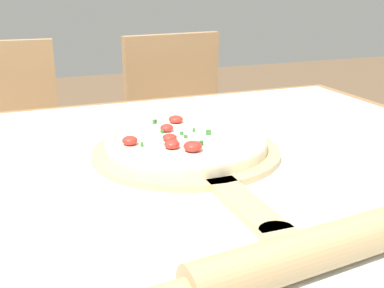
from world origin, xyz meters
TOP-DOWN VIEW (x-y plane):
  - dining_table at (0.00, 0.00)m, footprint 1.24×1.00m
  - towel_cloth at (0.00, 0.00)m, footprint 1.16×0.92m
  - pizza_peel at (0.00, 0.01)m, footprint 0.34×0.52m
  - pizza at (-0.00, 0.03)m, footprint 0.29×0.29m
  - rolling_pin at (0.01, -0.36)m, footprint 0.43×0.09m
  - chair_left at (-0.33, 0.88)m, footprint 0.42×0.42m
  - chair_right at (0.30, 0.88)m, footprint 0.44×0.44m

SIDE VIEW (x-z plane):
  - chair_left at x=-0.33m, z-range 0.07..0.94m
  - chair_right at x=0.30m, z-range 0.07..0.94m
  - dining_table at x=0.00m, z-range 0.27..1.02m
  - towel_cloth at x=0.00m, z-range 0.75..0.76m
  - pizza_peel at x=0.00m, z-range 0.76..0.77m
  - rolling_pin at x=0.01m, z-range 0.76..0.81m
  - pizza at x=0.00m, z-range 0.76..0.80m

